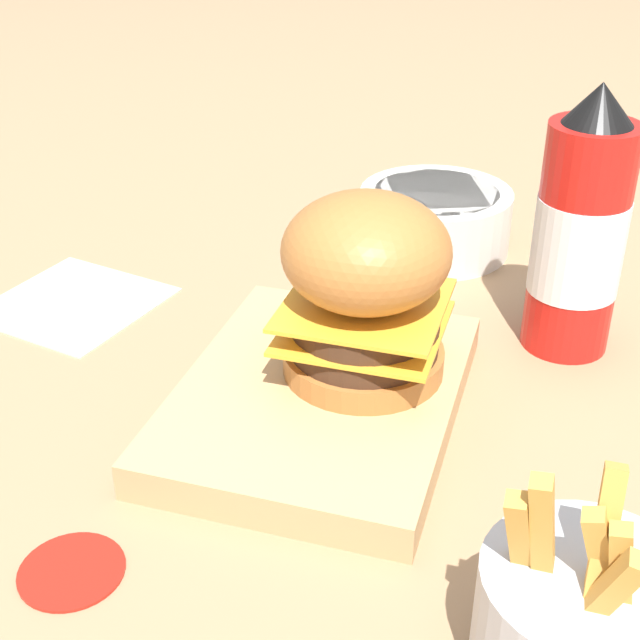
# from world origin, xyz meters

# --- Properties ---
(ground_plane) EXTENTS (6.00, 6.00, 0.00)m
(ground_plane) POSITION_xyz_m (0.00, 0.00, 0.00)
(ground_plane) COLOR #9E7A56
(serving_board) EXTENTS (0.25, 0.19, 0.03)m
(serving_board) POSITION_xyz_m (0.00, 0.05, 0.01)
(serving_board) COLOR tan
(serving_board) RESTS_ON ground_plane
(burger) EXTENTS (0.11, 0.11, 0.13)m
(burger) POSITION_xyz_m (0.03, 0.02, 0.09)
(burger) COLOR #AD6B33
(burger) RESTS_ON serving_board
(ketchup_bottle) EXTENTS (0.07, 0.07, 0.21)m
(ketchup_bottle) POSITION_xyz_m (0.15, -0.11, 0.10)
(ketchup_bottle) COLOR red
(ketchup_bottle) RESTS_ON ground_plane
(fries_basket) EXTENTS (0.10, 0.10, 0.13)m
(fries_basket) POSITION_xyz_m (-0.18, -0.14, 0.04)
(fries_basket) COLOR #B7B7BC
(fries_basket) RESTS_ON ground_plane
(side_bowl) EXTENTS (0.15, 0.15, 0.06)m
(side_bowl) POSITION_xyz_m (0.30, 0.02, 0.03)
(side_bowl) COLOR silver
(side_bowl) RESTS_ON ground_plane
(ketchup_puddle) EXTENTS (0.06, 0.06, 0.00)m
(ketchup_puddle) POSITION_xyz_m (-0.19, 0.14, 0.00)
(ketchup_puddle) COLOR #B21E14
(ketchup_puddle) RESTS_ON ground_plane
(parchment_square) EXTENTS (0.16, 0.16, 0.00)m
(parchment_square) POSITION_xyz_m (0.09, 0.30, 0.00)
(parchment_square) COLOR beige
(parchment_square) RESTS_ON ground_plane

